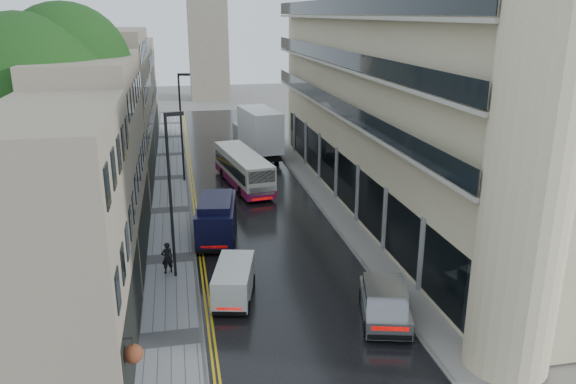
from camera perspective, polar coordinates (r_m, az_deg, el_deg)
name	(u,v)px	position (r m, az deg, el deg)	size (l,w,h in m)	color
road	(254,206)	(40.50, -3.51, -1.42)	(9.00, 85.00, 0.02)	black
left_sidewalk	(171,211)	(40.17, -11.81, -1.86)	(2.70, 85.00, 0.12)	gray
right_sidewalk	(326,201)	(41.50, 3.89, -0.88)	(1.80, 85.00, 0.12)	slate
old_shop_row	(113,122)	(41.32, -17.35, 6.79)	(4.50, 56.00, 12.00)	gray
modern_block	(402,108)	(40.03, 11.53, 8.36)	(8.00, 40.00, 14.00)	beige
tree_near	(31,141)	(31.96, -24.61, 4.70)	(10.56, 10.56, 13.89)	black
tree_far	(78,113)	(44.58, -20.56, 7.52)	(9.24, 9.24, 12.46)	black
cream_bus	(240,180)	(42.16, -4.88, 1.25)	(2.23, 9.81, 2.68)	white
white_lorry	(251,138)	(51.78, -3.80, 5.53)	(2.69, 8.96, 4.70)	white
silver_hatchback	(367,319)	(24.69, 8.04, -12.62)	(1.96, 4.48, 1.68)	#9A9B9F
white_van	(214,295)	(26.44, -7.56, -10.31)	(1.67, 3.90, 1.76)	silver
navy_van	(197,229)	(32.75, -9.23, -3.72)	(2.19, 5.48, 2.80)	black
pedestrian	(167,258)	(30.39, -12.17, -6.55)	(0.63, 0.41, 1.72)	black
lamp_post_near	(171,198)	(28.73, -11.85, -0.63)	(0.96, 0.21, 8.56)	black
lamp_post_far	(181,129)	(46.02, -10.78, 6.35)	(0.97, 0.22, 8.64)	black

